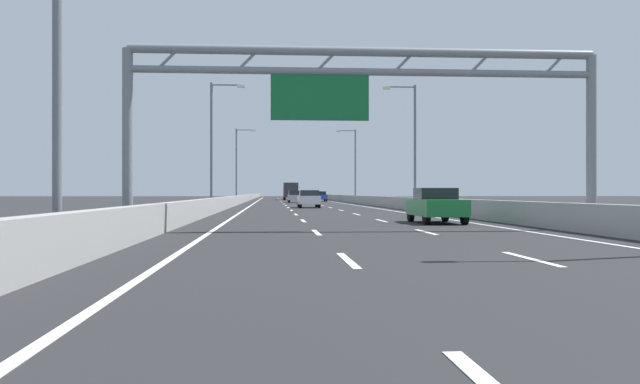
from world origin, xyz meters
The scene contains 49 objects.
ground_plane centered at (0.00, 100.00, 0.00)m, with size 260.00×260.00×0.00m, color #262628.
lane_dash_left_1 centered at (-1.80, 12.50, 0.01)m, with size 0.16×3.00×0.01m, color white.
lane_dash_left_2 centered at (-1.80, 21.50, 0.01)m, with size 0.16×3.00×0.01m, color white.
lane_dash_left_3 centered at (-1.80, 30.50, 0.01)m, with size 0.16×3.00×0.01m, color white.
lane_dash_left_4 centered at (-1.80, 39.50, 0.01)m, with size 0.16×3.00×0.01m, color white.
lane_dash_left_5 centered at (-1.80, 48.50, 0.01)m, with size 0.16×3.00×0.01m, color white.
lane_dash_left_6 centered at (-1.80, 57.50, 0.01)m, with size 0.16×3.00×0.01m, color white.
lane_dash_left_7 centered at (-1.80, 66.50, 0.01)m, with size 0.16×3.00×0.01m, color white.
lane_dash_left_8 centered at (-1.80, 75.50, 0.01)m, with size 0.16×3.00×0.01m, color white.
lane_dash_left_9 centered at (-1.80, 84.50, 0.01)m, with size 0.16×3.00×0.01m, color white.
lane_dash_left_10 centered at (-1.80, 93.50, 0.01)m, with size 0.16×3.00×0.01m, color white.
lane_dash_left_11 centered at (-1.80, 102.50, 0.01)m, with size 0.16×3.00×0.01m, color white.
lane_dash_left_12 centered at (-1.80, 111.50, 0.01)m, with size 0.16×3.00×0.01m, color white.
lane_dash_left_13 centered at (-1.80, 120.50, 0.01)m, with size 0.16×3.00×0.01m, color white.
lane_dash_left_14 centered at (-1.80, 129.50, 0.01)m, with size 0.16×3.00×0.01m, color white.
lane_dash_left_15 centered at (-1.80, 138.50, 0.01)m, with size 0.16×3.00×0.01m, color white.
lane_dash_left_16 centered at (-1.80, 147.50, 0.01)m, with size 0.16×3.00×0.01m, color white.
lane_dash_left_17 centered at (-1.80, 156.50, 0.01)m, with size 0.16×3.00×0.01m, color white.
lane_dash_right_1 centered at (1.80, 12.50, 0.01)m, with size 0.16×3.00×0.01m, color white.
lane_dash_right_2 centered at (1.80, 21.50, 0.01)m, with size 0.16×3.00×0.01m, color white.
lane_dash_right_3 centered at (1.80, 30.50, 0.01)m, with size 0.16×3.00×0.01m, color white.
lane_dash_right_4 centered at (1.80, 39.50, 0.01)m, with size 0.16×3.00×0.01m, color white.
lane_dash_right_5 centered at (1.80, 48.50, 0.01)m, with size 0.16×3.00×0.01m, color white.
lane_dash_right_6 centered at (1.80, 57.50, 0.01)m, with size 0.16×3.00×0.01m, color white.
lane_dash_right_7 centered at (1.80, 66.50, 0.01)m, with size 0.16×3.00×0.01m, color white.
lane_dash_right_8 centered at (1.80, 75.50, 0.01)m, with size 0.16×3.00×0.01m, color white.
lane_dash_right_9 centered at (1.80, 84.50, 0.01)m, with size 0.16×3.00×0.01m, color white.
lane_dash_right_10 centered at (1.80, 93.50, 0.01)m, with size 0.16×3.00×0.01m, color white.
lane_dash_right_11 centered at (1.80, 102.50, 0.01)m, with size 0.16×3.00×0.01m, color white.
lane_dash_right_12 centered at (1.80, 111.50, 0.01)m, with size 0.16×3.00×0.01m, color white.
lane_dash_right_13 centered at (1.80, 120.50, 0.01)m, with size 0.16×3.00×0.01m, color white.
lane_dash_right_14 centered at (1.80, 129.50, 0.01)m, with size 0.16×3.00×0.01m, color white.
lane_dash_right_15 centered at (1.80, 138.50, 0.01)m, with size 0.16×3.00×0.01m, color white.
lane_dash_right_16 centered at (1.80, 147.50, 0.01)m, with size 0.16×3.00×0.01m, color white.
lane_dash_right_17 centered at (1.80, 156.50, 0.01)m, with size 0.16×3.00×0.01m, color white.
edge_line_left centered at (-5.25, 88.00, 0.01)m, with size 0.16×176.00×0.01m, color white.
edge_line_right centered at (5.25, 88.00, 0.01)m, with size 0.16×176.00×0.01m, color white.
barrier_left centered at (-6.90, 110.00, 0.47)m, with size 0.45×220.00×0.95m.
barrier_right centered at (6.90, 110.00, 0.47)m, with size 0.45×220.00×0.95m.
sign_gantry centered at (-0.20, 22.97, 4.85)m, with size 16.60×0.36×6.36m.
streetlamp_left_mid centered at (-7.47, 50.68, 5.40)m, with size 2.58×0.28×9.50m.
streetlamp_right_mid centered at (7.47, 50.68, 5.40)m, with size 2.58×0.28×9.50m.
streetlamp_left_far centered at (-7.47, 87.36, 5.40)m, with size 2.58×0.28×9.50m.
streetlamp_right_far centered at (7.47, 87.36, 5.40)m, with size 2.58×0.28×9.50m.
green_car centered at (3.76, 28.07, 0.76)m, with size 1.78×4.18×1.49m.
silver_car centered at (-0.23, 85.45, 0.78)m, with size 1.74×4.15×1.52m.
blue_car centered at (3.71, 96.19, 0.75)m, with size 1.81×4.57×1.45m.
white_car centered at (-0.06, 57.07, 0.76)m, with size 1.77×4.30×1.49m.
box_truck centered at (0.13, 117.25, 1.62)m, with size 2.38×8.81×2.95m.
Camera 1 is at (-3.27, -0.45, 1.31)m, focal length 38.17 mm.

